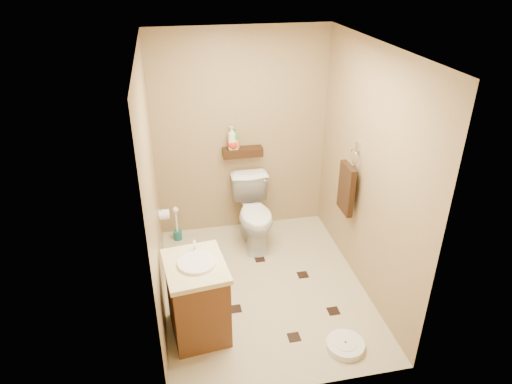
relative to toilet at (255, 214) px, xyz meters
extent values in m
plane|color=#C1B58D|center=(-0.07, -0.83, -0.39)|extent=(2.50, 2.50, 0.00)
cube|color=#9D8059|center=(-0.07, 0.42, 0.81)|extent=(2.00, 0.04, 2.40)
cube|color=#9D8059|center=(-0.07, -2.08, 0.81)|extent=(2.00, 0.04, 2.40)
cube|color=#9D8059|center=(-1.07, -0.83, 0.81)|extent=(0.04, 2.50, 2.40)
cube|color=#9D8059|center=(0.93, -0.83, 0.81)|extent=(0.04, 2.50, 2.40)
cube|color=white|center=(-0.07, -0.83, 2.01)|extent=(2.00, 2.50, 0.02)
cube|color=#321D0D|center=(-0.07, 0.34, 0.63)|extent=(0.46, 0.14, 0.10)
cube|color=black|center=(-0.41, -1.10, -0.38)|extent=(0.11, 0.11, 0.01)
cube|color=black|center=(0.38, -0.72, -0.38)|extent=(0.11, 0.11, 0.01)
cube|color=black|center=(0.05, -1.56, -0.38)|extent=(0.11, 0.11, 0.01)
cube|color=black|center=(-0.59, -0.34, -0.38)|extent=(0.11, 0.11, 0.01)
cube|color=black|center=(0.51, -1.31, -0.38)|extent=(0.11, 0.11, 0.01)
cube|color=black|center=(-0.01, -0.36, -0.38)|extent=(0.11, 0.11, 0.01)
imported|color=white|center=(0.00, 0.00, 0.00)|extent=(0.44, 0.77, 0.78)
cube|color=brown|center=(-0.77, -1.31, -0.04)|extent=(0.53, 0.62, 0.70)
cube|color=#F8F4B3|center=(-0.77, -1.31, 0.33)|extent=(0.57, 0.66, 0.04)
cylinder|color=white|center=(-0.76, -1.31, 0.36)|extent=(0.32, 0.32, 0.04)
cylinder|color=silver|center=(-0.76, -1.11, 0.42)|extent=(0.03, 0.03, 0.11)
cylinder|color=white|center=(0.45, -1.77, -0.36)|extent=(0.44, 0.44, 0.06)
cylinder|color=white|center=(0.45, -1.77, -0.32)|extent=(0.20, 0.20, 0.01)
cylinder|color=#175D5E|center=(-0.89, 0.24, -0.33)|extent=(0.10, 0.10, 0.11)
cylinder|color=white|center=(-0.89, 0.24, -0.13)|extent=(0.02, 0.02, 0.31)
sphere|color=white|center=(-0.89, 0.24, 0.02)|extent=(0.07, 0.07, 0.07)
cube|color=silver|center=(0.91, -0.58, 0.99)|extent=(0.03, 0.06, 0.08)
torus|color=silver|center=(0.88, -0.58, 0.87)|extent=(0.02, 0.19, 0.19)
cube|color=#311D0E|center=(0.84, -0.58, 0.53)|extent=(0.06, 0.30, 0.52)
cylinder|color=white|center=(-1.01, -0.18, 0.21)|extent=(0.11, 0.11, 0.11)
cylinder|color=silver|center=(-1.05, -0.18, 0.27)|extent=(0.04, 0.02, 0.02)
imported|color=white|center=(-0.19, 0.34, 0.81)|extent=(0.14, 0.14, 0.27)
imported|color=#F2FF35|center=(-0.19, 0.34, 0.77)|extent=(0.08, 0.09, 0.18)
imported|color=red|center=(-0.18, 0.34, 0.76)|extent=(0.16, 0.16, 0.16)
imported|color=#3B9130|center=(-0.16, 0.34, 0.80)|extent=(0.12, 0.12, 0.24)
imported|color=#F78952|center=(-0.15, 0.34, 0.76)|extent=(0.10, 0.10, 0.16)
camera|label=1|loc=(-0.88, -4.43, 2.68)|focal=32.00mm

